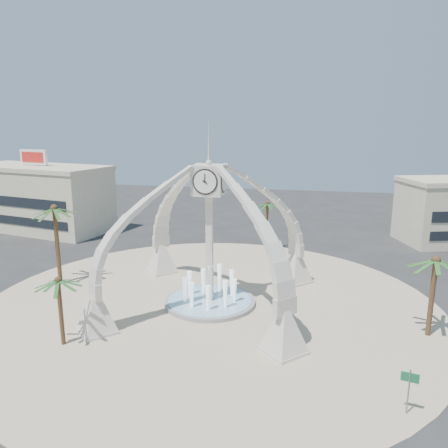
% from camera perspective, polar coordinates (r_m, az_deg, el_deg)
% --- Properties ---
extents(ground, '(140.00, 140.00, 0.00)m').
position_cam_1_polar(ground, '(39.31, -1.85, -10.41)').
color(ground, '#282828').
rests_on(ground, ground).
extents(plaza, '(40.00, 40.00, 0.06)m').
position_cam_1_polar(plaza, '(39.29, -1.85, -10.37)').
color(plaza, tan).
rests_on(plaza, ground).
extents(clock_tower, '(17.94, 17.94, 16.30)m').
position_cam_1_polar(clock_tower, '(37.21, -1.93, -1.20)').
color(clock_tower, beige).
rests_on(clock_tower, ground).
extents(fountain, '(8.00, 8.00, 3.62)m').
position_cam_1_polar(fountain, '(39.19, -1.86, -10.02)').
color(fountain, gray).
rests_on(fountain, ground).
extents(building_nw, '(23.75, 13.73, 11.90)m').
position_cam_1_polar(building_nw, '(70.93, -23.17, 3.21)').
color(building_nw, '#BDB193').
rests_on(building_nw, ground).
extents(palm_east, '(5.31, 5.31, 6.75)m').
position_cam_1_polar(palm_east, '(35.25, 25.95, -4.38)').
color(palm_east, brown).
rests_on(palm_east, ground).
extents(palm_west, '(5.78, 5.78, 8.50)m').
position_cam_1_polar(palm_west, '(45.04, -21.30, 1.78)').
color(palm_west, brown).
rests_on(palm_west, ground).
extents(palm_north, '(4.24, 4.24, 6.75)m').
position_cam_1_polar(palm_north, '(53.95, 5.68, 2.61)').
color(palm_north, brown).
rests_on(palm_north, ground).
extents(palm_south, '(4.27, 4.27, 5.54)m').
position_cam_1_polar(palm_south, '(32.85, -20.86, -7.01)').
color(palm_south, brown).
rests_on(palm_south, ground).
extents(street_sign, '(0.98, 0.24, 2.71)m').
position_cam_1_polar(street_sign, '(27.01, 23.05, -18.55)').
color(street_sign, slate).
rests_on(street_sign, ground).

